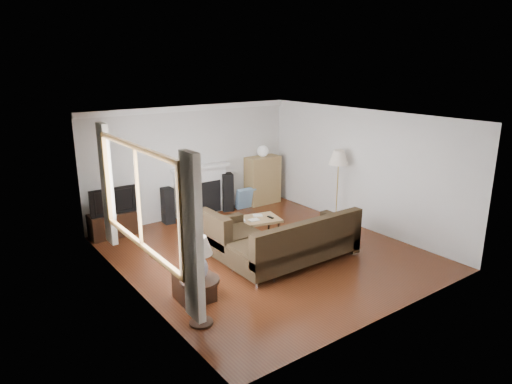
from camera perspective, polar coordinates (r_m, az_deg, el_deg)
room at (r=8.13m, az=1.24°, el=0.54°), size 5.10×5.60×2.54m
window at (r=6.72m, az=-14.53°, el=-0.65°), size 0.12×2.74×1.54m
curtain_near at (r=5.48m, az=-7.92°, el=-5.77°), size 0.10×0.35×2.10m
curtain_far at (r=8.17m, az=-18.13°, el=0.89°), size 0.10×0.35×2.10m
fireplace at (r=10.53m, az=-6.85°, el=0.22°), size 1.40×0.26×1.15m
tv_stand at (r=9.70m, az=-17.30°, el=-3.85°), size 0.97×0.44×0.48m
television at (r=9.55m, az=-17.56°, el=-0.93°), size 0.96×0.13×0.55m
speaker_left at (r=10.12m, az=-10.98°, el=-1.67°), size 0.23×0.27×0.79m
speaker_right at (r=10.79m, az=-3.61°, el=0.00°), size 0.33×0.36×0.90m
bookshelf at (r=11.30m, az=0.83°, el=1.51°), size 0.86×0.41×1.18m
globe_lamp at (r=11.14m, az=0.85°, el=5.14°), size 0.27×0.27×0.27m
sectional_sofa at (r=8.00m, az=4.94°, el=-6.11°), size 2.56×1.87×0.83m
coffee_table at (r=9.05m, az=-0.56°, el=-4.70°), size 1.22×0.83×0.44m
footstool at (r=6.96m, az=-7.73°, el=-11.60°), size 0.52×0.52×0.42m
floor_lamp at (r=9.92m, az=10.12°, el=0.53°), size 0.55×0.55×1.62m
side_table at (r=6.31m, az=-6.96°, el=-13.43°), size 0.53×0.53×0.66m
table_lamp at (r=6.03m, az=-7.16°, el=-8.25°), size 0.36×0.36×0.59m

